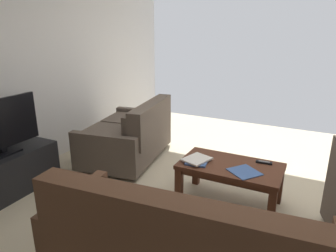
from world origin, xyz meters
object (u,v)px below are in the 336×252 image
(sofa_main, at_px, (186,250))
(loveseat_near, at_px, (131,135))
(tv_remote, at_px, (264,162))
(tv_stand, at_px, (8,174))
(loose_magazine, at_px, (244,172))
(coffee_table, at_px, (230,171))
(book_stack, at_px, (197,160))

(sofa_main, distance_m, loveseat_near, 2.40)
(sofa_main, bearing_deg, loveseat_near, -47.89)
(loveseat_near, distance_m, tv_remote, 1.87)
(sofa_main, height_order, loveseat_near, sofa_main)
(tv_stand, bearing_deg, sofa_main, 170.72)
(tv_remote, bearing_deg, loose_magazine, 65.95)
(coffee_table, relative_size, tv_stand, 0.92)
(loveseat_near, relative_size, tv_remote, 8.98)
(tv_stand, distance_m, book_stack, 2.07)
(tv_stand, bearing_deg, loose_magazine, -161.76)
(tv_stand, bearing_deg, coffee_table, -158.01)
(sofa_main, distance_m, tv_remote, 1.47)
(sofa_main, bearing_deg, coffee_table, -87.02)
(tv_stand, distance_m, tv_remote, 2.75)
(tv_remote, bearing_deg, sofa_main, 81.03)
(coffee_table, bearing_deg, loveseat_near, -18.27)
(loveseat_near, distance_m, book_stack, 1.36)
(sofa_main, bearing_deg, tv_remote, -98.97)
(tv_remote, distance_m, loose_magazine, 0.32)
(sofa_main, relative_size, coffee_table, 1.99)
(tv_stand, xyz_separation_m, tv_remote, (-2.52, -1.08, 0.22))
(book_stack, bearing_deg, coffee_table, -163.87)
(book_stack, bearing_deg, loveseat_near, -26.42)
(sofa_main, height_order, tv_remote, sofa_main)
(coffee_table, bearing_deg, tv_stand, 21.99)
(tv_remote, xyz_separation_m, loose_magazine, (0.13, 0.29, -0.01))
(loveseat_near, bearing_deg, sofa_main, 132.11)
(coffee_table, xyz_separation_m, tv_stand, (2.22, 0.90, -0.14))
(loveseat_near, bearing_deg, tv_remote, 169.83)
(coffee_table, relative_size, loose_magazine, 3.88)
(sofa_main, distance_m, loose_magazine, 1.17)
(loose_magazine, bearing_deg, tv_remote, -166.89)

